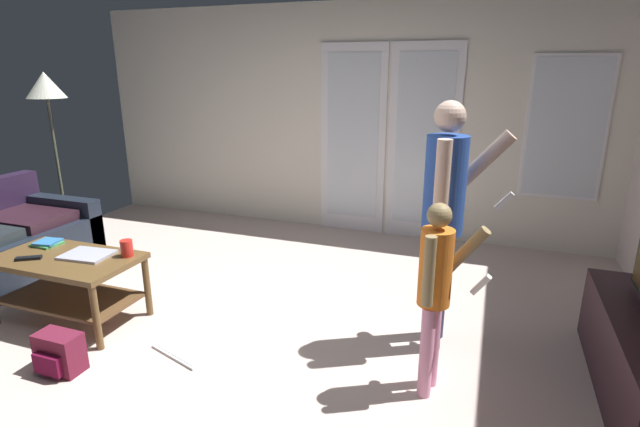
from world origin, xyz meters
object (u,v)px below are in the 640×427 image
at_px(tv_remote_black, 28,258).
at_px(book_stack, 47,243).
at_px(floor_lamp, 46,93).
at_px(cup_near_edge, 127,248).
at_px(laptop_closed, 87,255).
at_px(loose_keyboard, 179,353).
at_px(backpack, 59,353).
at_px(person_adult, 445,206).
at_px(person_child, 436,284).
at_px(coffee_table, 68,274).

relative_size(tv_remote_black, book_stack, 0.84).
distance_m(floor_lamp, cup_near_edge, 2.57).
bearing_deg(laptop_closed, tv_remote_black, -154.80).
bearing_deg(loose_keyboard, backpack, -145.48).
xyz_separation_m(person_adult, book_stack, (-2.93, -0.46, -0.46)).
relative_size(floor_lamp, backpack, 6.36).
distance_m(floor_lamp, book_stack, 2.09).
xyz_separation_m(cup_near_edge, tv_remote_black, (-0.62, -0.30, -0.05)).
height_order(person_child, backpack, person_child).
xyz_separation_m(laptop_closed, cup_near_edge, (0.28, 0.10, 0.05)).
height_order(floor_lamp, tv_remote_black, floor_lamp).
distance_m(person_child, laptop_closed, 2.50).
bearing_deg(person_child, book_stack, 178.50).
height_order(person_child, floor_lamp, floor_lamp).
bearing_deg(laptop_closed, cup_near_edge, 14.40).
height_order(backpack, loose_keyboard, backpack).
xyz_separation_m(person_child, cup_near_edge, (-2.21, 0.10, -0.12)).
distance_m(loose_keyboard, book_stack, 1.47).
bearing_deg(person_child, coffee_table, -178.61).
bearing_deg(person_child, cup_near_edge, 177.32).
height_order(coffee_table, cup_near_edge, cup_near_edge).
relative_size(backpack, tv_remote_black, 1.65).
distance_m(person_adult, book_stack, 3.00).
bearing_deg(backpack, laptop_closed, 116.78).
height_order(person_child, book_stack, person_child).
bearing_deg(coffee_table, person_adult, 13.12).
distance_m(floor_lamp, tv_remote_black, 2.34).
bearing_deg(floor_lamp, person_child, -18.14).
bearing_deg(loose_keyboard, laptop_closed, 167.45).
relative_size(floor_lamp, laptop_closed, 5.28).
distance_m(coffee_table, loose_keyboard, 1.10).
xyz_separation_m(floor_lamp, tv_remote_black, (1.37, -1.57, -1.06)).
distance_m(floor_lamp, laptop_closed, 2.44).
relative_size(laptop_closed, book_stack, 1.66).
bearing_deg(backpack, loose_keyboard, 34.52).
bearing_deg(person_adult, backpack, -152.17).
bearing_deg(cup_near_edge, coffee_table, -158.26).
height_order(coffee_table, book_stack, book_stack).
relative_size(floor_lamp, book_stack, 8.79).
xyz_separation_m(person_adult, backpack, (-2.16, -1.14, -0.85)).
bearing_deg(book_stack, laptop_closed, -8.89).
relative_size(laptop_closed, cup_near_edge, 2.75).
relative_size(person_adult, loose_keyboard, 3.57).
bearing_deg(tv_remote_black, floor_lamp, 98.28).
distance_m(cup_near_edge, book_stack, 0.75).
bearing_deg(person_child, backpack, -164.74).
bearing_deg(person_child, tv_remote_black, -176.08).
bearing_deg(book_stack, person_child, -1.50).
xyz_separation_m(backpack, loose_keyboard, (0.59, 0.40, -0.11)).
distance_m(person_adult, loose_keyboard, 1.99).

